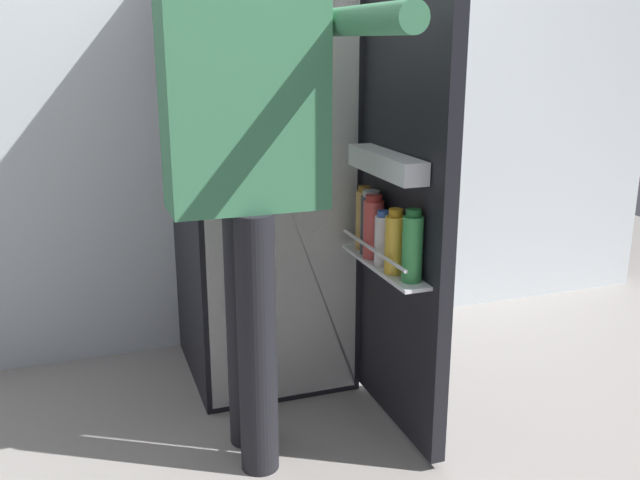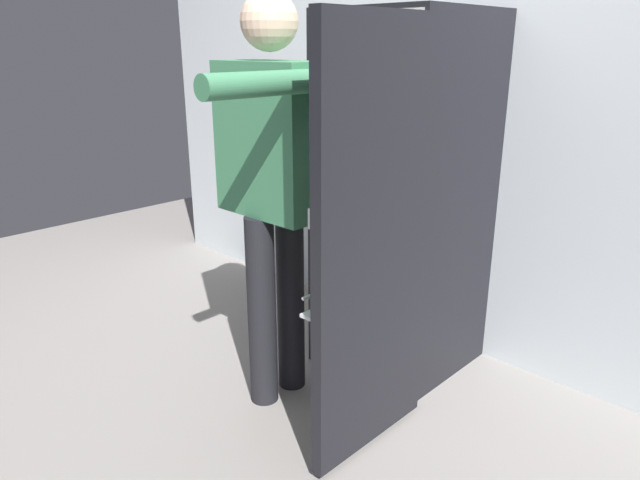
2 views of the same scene
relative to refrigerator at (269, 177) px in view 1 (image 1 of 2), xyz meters
name	(u,v)px [view 1 (image 1 of 2)]	position (x,y,z in m)	size (l,w,h in m)	color
ground_plane	(307,435)	(-0.02, -0.52, -0.81)	(6.88, 6.88, 0.00)	gray
kitchen_wall	(234,45)	(-0.02, 0.42, 0.49)	(4.40, 0.10, 2.60)	silver
refrigerator	(269,177)	(0.00, 0.00, 0.00)	(0.65, 1.23, 1.63)	black
person	(249,148)	(-0.21, -0.56, 0.20)	(0.55, 0.78, 1.67)	black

